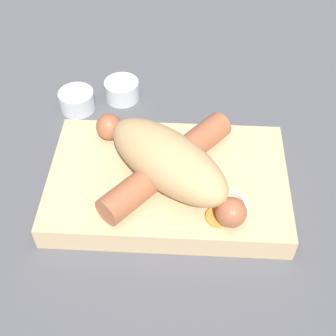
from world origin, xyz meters
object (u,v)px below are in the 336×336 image
(bread_roll, at_px, (169,161))
(condiment_cup_near, at_px, (122,91))
(condiment_cup_far, at_px, (77,101))
(food_tray, at_px, (168,183))
(sausage, at_px, (165,166))

(bread_roll, height_order, condiment_cup_near, bread_roll)
(bread_roll, height_order, condiment_cup_far, bread_roll)
(food_tray, distance_m, condiment_cup_near, 0.17)
(sausage, bearing_deg, condiment_cup_near, -67.44)
(sausage, distance_m, condiment_cup_near, 0.18)
(condiment_cup_near, bearing_deg, bread_roll, 113.26)
(bread_roll, bearing_deg, food_tray, -77.72)
(condiment_cup_far, bearing_deg, food_tray, 132.96)
(food_tray, bearing_deg, condiment_cup_near, -66.34)
(food_tray, height_order, condiment_cup_far, food_tray)
(condiment_cup_near, bearing_deg, sausage, 112.56)
(bread_roll, bearing_deg, condiment_cup_far, -48.04)
(sausage, height_order, condiment_cup_far, sausage)
(sausage, bearing_deg, bread_roll, 133.49)
(bread_roll, distance_m, condiment_cup_far, 0.19)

